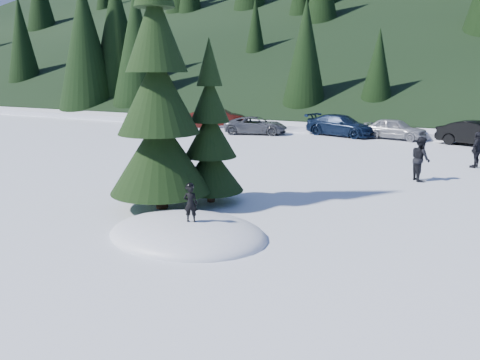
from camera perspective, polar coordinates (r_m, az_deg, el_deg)
The scene contains 14 objects.
ground at distance 12.73m, azimuth -6.41°, elevation -6.74°, with size 200.00×200.00×0.00m, color white.
snow_mound at distance 12.73m, azimuth -6.41°, elevation -6.74°, with size 4.48×3.52×0.96m, color silver.
forest_hillside at distance 64.76m, azimuth 22.88°, elevation 19.34°, with size 200.00×60.00×25.00m, color black, non-canonical shape.
spruce_tall at distance 14.77m, azimuth -9.95°, elevation 9.08°, with size 3.20×3.20×8.60m.
spruce_short at distance 15.48m, azimuth -3.65°, elevation 4.89°, with size 2.20×2.20×5.37m.
child_skier at distance 12.17m, azimuth -6.05°, elevation -2.88°, with size 0.35×0.23×0.97m, color black.
adult_0 at distance 20.14m, azimuth 21.13°, elevation 2.43°, with size 0.86×0.67×1.78m, color black.
adult_1 at distance 23.93m, azimuth 26.90°, elevation 3.29°, with size 0.96×0.40×1.64m, color black.
car_0 at distance 38.60m, azimuth -8.41°, elevation 7.44°, with size 1.48×3.67×1.25m, color black.
car_1 at distance 37.49m, azimuth -2.63°, elevation 7.62°, with size 1.63×4.66×1.54m, color #320C09.
car_2 at distance 33.29m, azimuth 1.95°, elevation 6.68°, with size 2.04×4.42×1.23m, color #4E5055.
car_3 at distance 33.04m, azimuth 12.19°, elevation 6.53°, with size 2.01×4.95×1.44m, color black.
car_4 at distance 32.30m, azimuth 18.36°, elevation 5.95°, with size 1.60×3.99×1.36m, color gray.
car_5 at distance 31.10m, azimuth 26.95°, elevation 5.05°, with size 1.55×4.44×1.46m, color black.
Camera 1 is at (6.80, -9.87, 4.28)m, focal length 35.00 mm.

